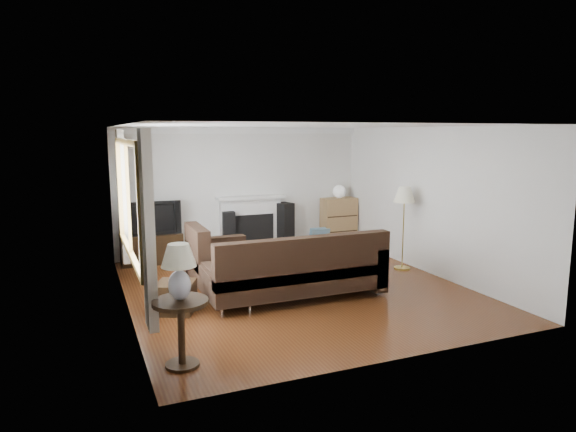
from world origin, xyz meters
name	(u,v)px	position (x,y,z in m)	size (l,w,h in m)	color
room	(296,209)	(0.00, 0.00, 1.25)	(5.10, 5.60, 2.54)	#532912
window	(128,199)	(-2.45, -0.20, 1.55)	(0.12, 2.74, 1.54)	olive
curtain_near	(148,231)	(-2.40, -1.72, 1.40)	(0.10, 0.35, 2.10)	beige
curtain_far	(123,197)	(-2.40, 1.32, 1.40)	(0.10, 0.35, 2.10)	beige
fireplace	(251,224)	(0.15, 2.64, 0.57)	(1.40, 0.26, 1.15)	white
tv_stand	(152,248)	(-1.85, 2.47, 0.27)	(1.10, 0.49, 0.55)	black
television	(150,217)	(-1.85, 2.47, 0.86)	(1.08, 0.14, 0.62)	black
speaker_left	(228,233)	(-0.35, 2.55, 0.44)	(0.24, 0.29, 0.87)	black
speaker_right	(285,227)	(0.84, 2.52, 0.49)	(0.27, 0.33, 0.98)	black
bookshelf	(339,222)	(2.10, 2.53, 0.51)	(0.74, 0.35, 1.02)	olive
globe_lamp	(339,192)	(2.10, 2.53, 1.16)	(0.27, 0.27, 0.27)	white
sectional_sofa	(294,267)	(-0.19, -0.39, 0.46)	(2.84, 2.07, 0.92)	black
coffee_table	(254,263)	(-0.33, 1.02, 0.19)	(0.99, 0.54, 0.39)	#916045
footstool	(176,297)	(-1.91, -0.35, 0.21)	(0.49, 0.49, 0.41)	black
floor_lamp	(403,228)	(2.22, 0.35, 0.73)	(0.38, 0.38, 1.47)	#B0943D
side_table	(181,333)	(-2.15, -2.03, 0.36)	(0.57, 0.57, 0.72)	black
table_lamp	(179,273)	(-2.15, -2.03, 1.01)	(0.36, 0.36, 0.58)	silver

